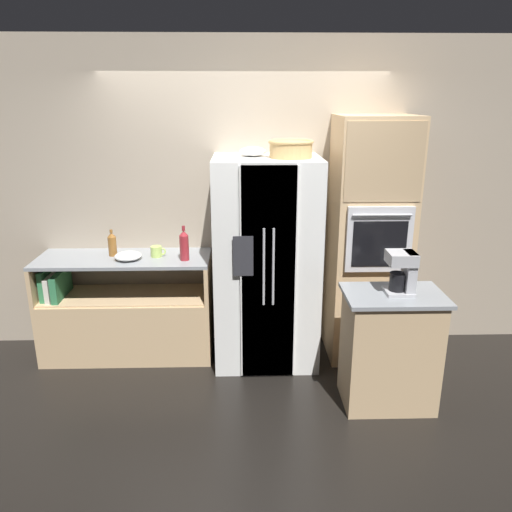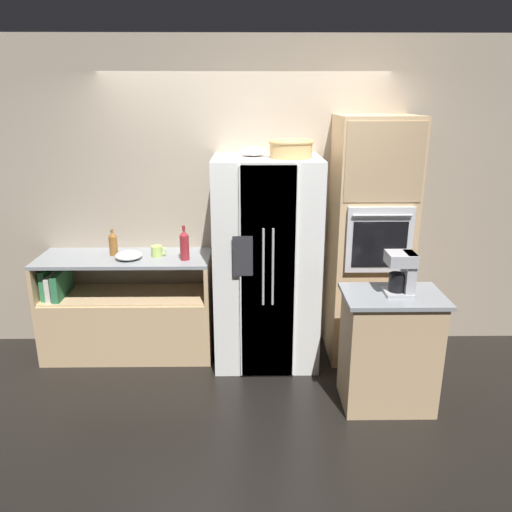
{
  "view_description": "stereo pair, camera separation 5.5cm",
  "coord_description": "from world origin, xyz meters",
  "px_view_note": "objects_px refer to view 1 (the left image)",
  "views": [
    {
      "loc": [
        -0.02,
        -4.07,
        2.29
      ],
      "look_at": [
        0.09,
        -0.04,
        1.0
      ],
      "focal_mm": 35.0,
      "sensor_mm": 36.0,
      "label": 1
    },
    {
      "loc": [
        0.04,
        -4.07,
        2.29
      ],
      "look_at": [
        0.09,
        -0.04,
        1.0
      ],
      "focal_mm": 35.0,
      "sensor_mm": 36.0,
      "label": 2
    }
  ],
  "objects_px": {
    "wall_oven": "(369,241)",
    "coffee_maker": "(403,271)",
    "refrigerator": "(266,263)",
    "mixing_bowl": "(128,256)",
    "fruit_bowl": "(253,151)",
    "bottle_short": "(112,244)",
    "mug": "(157,251)",
    "wicker_basket": "(291,148)",
    "bottle_tall": "(184,245)"
  },
  "relations": [
    {
      "from": "wall_oven",
      "to": "coffee_maker",
      "type": "relative_size",
      "value": 6.82
    },
    {
      "from": "fruit_bowl",
      "to": "bottle_tall",
      "type": "bearing_deg",
      "value": -173.39
    },
    {
      "from": "bottle_tall",
      "to": "mug",
      "type": "distance_m",
      "value": 0.29
    },
    {
      "from": "wall_oven",
      "to": "fruit_bowl",
      "type": "distance_m",
      "value": 1.29
    },
    {
      "from": "wicker_basket",
      "to": "mug",
      "type": "relative_size",
      "value": 2.71
    },
    {
      "from": "refrigerator",
      "to": "bottle_tall",
      "type": "bearing_deg",
      "value": 179.95
    },
    {
      "from": "refrigerator",
      "to": "mixing_bowl",
      "type": "relative_size",
      "value": 7.82
    },
    {
      "from": "wicker_basket",
      "to": "bottle_tall",
      "type": "bearing_deg",
      "value": 177.14
    },
    {
      "from": "wicker_basket",
      "to": "mixing_bowl",
      "type": "bearing_deg",
      "value": 177.24
    },
    {
      "from": "wicker_basket",
      "to": "mixing_bowl",
      "type": "distance_m",
      "value": 1.67
    },
    {
      "from": "mixing_bowl",
      "to": "coffee_maker",
      "type": "bearing_deg",
      "value": -19.47
    },
    {
      "from": "refrigerator",
      "to": "bottle_tall",
      "type": "xyz_separation_m",
      "value": [
        -0.71,
        0.0,
        0.17
      ]
    },
    {
      "from": "refrigerator",
      "to": "mixing_bowl",
      "type": "distance_m",
      "value": 1.2
    },
    {
      "from": "wall_oven",
      "to": "mixing_bowl",
      "type": "relative_size",
      "value": 9.24
    },
    {
      "from": "bottle_short",
      "to": "mug",
      "type": "relative_size",
      "value": 1.78
    },
    {
      "from": "wall_oven",
      "to": "wicker_basket",
      "type": "height_order",
      "value": "wall_oven"
    },
    {
      "from": "refrigerator",
      "to": "coffee_maker",
      "type": "distance_m",
      "value": 1.23
    },
    {
      "from": "wicker_basket",
      "to": "fruit_bowl",
      "type": "height_order",
      "value": "wicker_basket"
    },
    {
      "from": "wall_oven",
      "to": "wicker_basket",
      "type": "relative_size",
      "value": 5.92
    },
    {
      "from": "coffee_maker",
      "to": "mixing_bowl",
      "type": "bearing_deg",
      "value": 160.53
    },
    {
      "from": "wicker_basket",
      "to": "mug",
      "type": "distance_m",
      "value": 1.47
    },
    {
      "from": "fruit_bowl",
      "to": "bottle_tall",
      "type": "xyz_separation_m",
      "value": [
        -0.59,
        -0.07,
        -0.78
      ]
    },
    {
      "from": "refrigerator",
      "to": "fruit_bowl",
      "type": "relative_size",
      "value": 8.25
    },
    {
      "from": "bottle_tall",
      "to": "mug",
      "type": "xyz_separation_m",
      "value": [
        -0.26,
        0.1,
        -0.09
      ]
    },
    {
      "from": "refrigerator",
      "to": "fruit_bowl",
      "type": "bearing_deg",
      "value": 148.7
    },
    {
      "from": "wicker_basket",
      "to": "refrigerator",
      "type": "bearing_deg",
      "value": 166.93
    },
    {
      "from": "bottle_short",
      "to": "mixing_bowl",
      "type": "relative_size",
      "value": 1.02
    },
    {
      "from": "wall_oven",
      "to": "mug",
      "type": "xyz_separation_m",
      "value": [
        -1.87,
        0.04,
        -0.09
      ]
    },
    {
      "from": "refrigerator",
      "to": "bottle_tall",
      "type": "height_order",
      "value": "refrigerator"
    },
    {
      "from": "mixing_bowl",
      "to": "coffee_maker",
      "type": "relative_size",
      "value": 0.74
    },
    {
      "from": "fruit_bowl",
      "to": "mixing_bowl",
      "type": "height_order",
      "value": "fruit_bowl"
    },
    {
      "from": "wall_oven",
      "to": "fruit_bowl",
      "type": "height_order",
      "value": "wall_oven"
    },
    {
      "from": "wall_oven",
      "to": "bottle_short",
      "type": "bearing_deg",
      "value": 178.07
    },
    {
      "from": "refrigerator",
      "to": "mixing_bowl",
      "type": "bearing_deg",
      "value": 178.91
    },
    {
      "from": "bottle_short",
      "to": "mixing_bowl",
      "type": "distance_m",
      "value": 0.21
    },
    {
      "from": "wicker_basket",
      "to": "fruit_bowl",
      "type": "bearing_deg",
      "value": 159.55
    },
    {
      "from": "wicker_basket",
      "to": "bottle_short",
      "type": "distance_m",
      "value": 1.77
    },
    {
      "from": "fruit_bowl",
      "to": "wicker_basket",
      "type": "bearing_deg",
      "value": -20.45
    },
    {
      "from": "wall_oven",
      "to": "coffee_maker",
      "type": "xyz_separation_m",
      "value": [
        0.05,
        -0.81,
        0.01
      ]
    },
    {
      "from": "coffee_maker",
      "to": "wicker_basket",
      "type": "bearing_deg",
      "value": 137.9
    },
    {
      "from": "bottle_short",
      "to": "mixing_bowl",
      "type": "height_order",
      "value": "bottle_short"
    },
    {
      "from": "bottle_short",
      "to": "wicker_basket",
      "type": "bearing_deg",
      "value": -6.91
    },
    {
      "from": "wall_oven",
      "to": "mixing_bowl",
      "type": "bearing_deg",
      "value": -178.8
    },
    {
      "from": "mug",
      "to": "mixing_bowl",
      "type": "height_order",
      "value": "mug"
    },
    {
      "from": "wall_oven",
      "to": "mug",
      "type": "relative_size",
      "value": 16.05
    },
    {
      "from": "coffee_maker",
      "to": "refrigerator",
      "type": "bearing_deg",
      "value": 142.38
    },
    {
      "from": "mug",
      "to": "coffee_maker",
      "type": "bearing_deg",
      "value": -23.65
    },
    {
      "from": "bottle_short",
      "to": "mug",
      "type": "distance_m",
      "value": 0.4
    },
    {
      "from": "wall_oven",
      "to": "bottle_short",
      "type": "distance_m",
      "value": 2.27
    },
    {
      "from": "wicker_basket",
      "to": "coffee_maker",
      "type": "relative_size",
      "value": 1.15
    }
  ]
}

